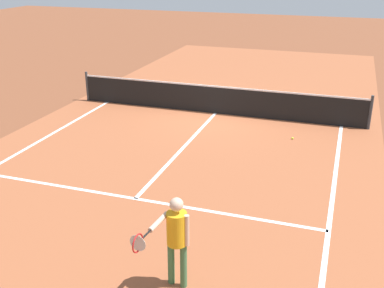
{
  "coord_description": "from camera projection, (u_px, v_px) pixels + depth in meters",
  "views": [
    {
      "loc": [
        4.1,
        -14.65,
        4.95
      ],
      "look_at": [
        0.94,
        -5.29,
        1.0
      ],
      "focal_mm": 43.91,
      "sensor_mm": 36.0,
      "label": 1
    }
  ],
  "objects": [
    {
      "name": "ground_plane",
      "position": [
        215.0,
        113.0,
        15.94
      ],
      "size": [
        60.0,
        60.0,
        0.0
      ],
      "primitive_type": "plane",
      "color": "brown"
    },
    {
      "name": "court_surface_inbounds",
      "position": [
        215.0,
        113.0,
        15.94
      ],
      "size": [
        10.62,
        24.4,
        0.0
      ],
      "primitive_type": "cube",
      "color": "#9E5433",
      "rests_on": "ground_plane"
    },
    {
      "name": "line_sideline_right",
      "position": [
        330.0,
        220.0,
        9.49
      ],
      "size": [
        0.1,
        11.89,
        0.01
      ],
      "primitive_type": "cube",
      "color": "white",
      "rests_on": "ground_plane"
    },
    {
      "name": "line_service_near",
      "position": [
        135.0,
        199.0,
        10.31
      ],
      "size": [
        8.22,
        0.1,
        0.01
      ],
      "primitive_type": "cube",
      "color": "white",
      "rests_on": "ground_plane"
    },
    {
      "name": "line_center_service",
      "position": [
        184.0,
        147.0,
        13.13
      ],
      "size": [
        0.1,
        6.4,
        0.01
      ],
      "primitive_type": "cube",
      "color": "white",
      "rests_on": "ground_plane"
    },
    {
      "name": "net",
      "position": [
        216.0,
        99.0,
        15.76
      ],
      "size": [
        9.9,
        0.09,
        1.07
      ],
      "color": "#33383D",
      "rests_on": "ground_plane"
    },
    {
      "name": "player_near",
      "position": [
        176.0,
        234.0,
        7.24
      ],
      "size": [
        0.59,
        1.16,
        1.58
      ],
      "color": "#3F7247",
      "rests_on": "ground_plane"
    },
    {
      "name": "tennis_ball_near_net",
      "position": [
        292.0,
        138.0,
        13.66
      ],
      "size": [
        0.07,
        0.07,
        0.07
      ],
      "primitive_type": "sphere",
      "color": "#CCE033",
      "rests_on": "ground_plane"
    }
  ]
}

